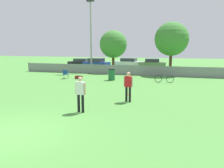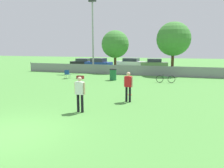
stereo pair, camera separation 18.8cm
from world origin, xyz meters
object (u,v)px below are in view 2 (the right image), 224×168
at_px(player_receiver_white, 80,92).
at_px(frisbee_disc, 130,95).
at_px(parked_car_dark, 83,63).
at_px(gear_bag_sideline, 80,77).
at_px(tree_far_right, 173,39).
at_px(tree_near_pole, 115,44).
at_px(player_thrower_red, 128,85).
at_px(light_pole, 93,30).
at_px(folding_chair_sideline, 67,74).
at_px(parked_car_blue, 99,63).
at_px(bicycle_sideline, 166,79).
at_px(trash_bin, 113,75).
at_px(parked_car_olive, 154,63).
at_px(parked_car_white, 131,63).

relative_size(player_receiver_white, frisbee_disc, 6.25).
bearing_deg(parked_car_dark, gear_bag_sideline, -67.49).
bearing_deg(gear_bag_sideline, tree_far_right, 35.49).
xyz_separation_m(tree_near_pole, player_thrower_red, (5.15, -14.48, -2.47)).
distance_m(light_pole, folding_chair_sideline, 7.59).
xyz_separation_m(player_thrower_red, parked_car_blue, (-9.20, 19.18, -0.30)).
bearing_deg(parked_car_dark, parked_car_blue, -27.87).
distance_m(bicycle_sideline, parked_car_dark, 19.22).
xyz_separation_m(player_receiver_white, gear_bag_sideline, (-5.00, 10.33, -0.85)).
distance_m(trash_bin, parked_car_dark, 15.97).
bearing_deg(folding_chair_sideline, trash_bin, 171.35).
bearing_deg(light_pole, trash_bin, -52.36).
bearing_deg(gear_bag_sideline, trash_bin, 1.63).
relative_size(tree_far_right, folding_chair_sideline, 6.77).
relative_size(trash_bin, parked_car_olive, 0.26).
relative_size(player_thrower_red, gear_bag_sideline, 2.54).
distance_m(tree_far_right, bicycle_sideline, 7.08).
distance_m(tree_far_right, trash_bin, 8.66).
xyz_separation_m(player_receiver_white, parked_car_olive, (0.58, 24.47, -0.31)).
bearing_deg(parked_car_white, frisbee_disc, -70.96).
xyz_separation_m(frisbee_disc, parked_car_blue, (-8.88, 17.36, 0.69)).
xyz_separation_m(folding_chair_sideline, parked_car_blue, (-1.17, 11.74, 0.20)).
xyz_separation_m(tree_far_right, folding_chair_sideline, (-9.88, -6.35, -3.50)).
xyz_separation_m(trash_bin, parked_car_blue, (-5.87, 11.41, 0.16)).
bearing_deg(parked_car_blue, folding_chair_sideline, -75.36).
bearing_deg(light_pole, folding_chair_sideline, -93.26).
distance_m(player_receiver_white, frisbee_disc, 4.80).
bearing_deg(folding_chair_sideline, frisbee_disc, 131.26).
relative_size(folding_chair_sideline, gear_bag_sideline, 1.28).
distance_m(player_receiver_white, parked_car_blue, 23.09).
relative_size(player_receiver_white, trash_bin, 1.60).
relative_size(gear_bag_sideline, parked_car_white, 0.14).
height_order(trash_bin, parked_car_white, parked_car_white).
bearing_deg(tree_near_pole, tree_far_right, -5.70).
distance_m(folding_chair_sideline, parked_car_olive, 15.94).
distance_m(trash_bin, parked_car_white, 15.12).
distance_m(parked_car_blue, parked_car_white, 5.56).
bearing_deg(player_thrower_red, light_pole, 131.62).
bearing_deg(parked_car_blue, parked_car_dark, 162.26).
height_order(player_thrower_red, bicycle_sideline, player_thrower_red).
distance_m(player_thrower_red, parked_car_white, 23.33).
distance_m(tree_far_right, player_receiver_white, 17.09).
xyz_separation_m(tree_near_pole, folding_chair_sideline, (-2.88, -7.05, -2.97)).
relative_size(player_receiver_white, parked_car_dark, 0.42).
relative_size(light_pole, trash_bin, 8.12).
distance_m(bicycle_sideline, trash_bin, 4.89).
bearing_deg(parked_car_dark, frisbee_disc, -58.52).
xyz_separation_m(light_pole, parked_car_blue, (-1.51, 5.75, -4.45)).
bearing_deg(parked_car_white, player_receiver_white, -76.21).
xyz_separation_m(bicycle_sideline, parked_car_dark, (-14.05, 13.10, 0.31)).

